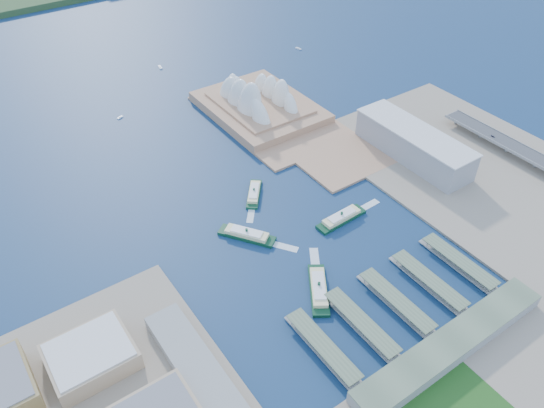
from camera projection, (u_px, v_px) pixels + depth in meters
ground at (330, 262)px, 515.90m from camera, size 3000.00×3000.00×0.00m
east_land at (525, 199)px, 588.75m from camera, size 240.00×500.00×3.00m
peninsula at (269, 116)px, 726.05m from camera, size 135.00×220.00×3.00m
opera_house at (259, 91)px, 718.03m from camera, size 134.00×180.00×58.00m
toaster_building at (413, 144)px, 638.80m from camera, size 45.00×155.00×35.00m
ferry_wharves at (396, 302)px, 471.78m from camera, size 184.00×90.00×9.30m
terminal_building at (451, 345)px, 431.60m from camera, size 200.00×28.00×12.00m
ferry_a at (247, 233)px, 539.72m from camera, size 46.46×57.37×11.24m
ferry_b at (254, 192)px, 592.91m from camera, size 42.18×47.48×9.60m
ferry_c at (319, 287)px, 483.88m from camera, size 46.96×59.58×11.58m
ferry_d at (341, 216)px, 559.49m from camera, size 60.18×17.76×11.26m
boat_b at (120, 117)px, 724.93m from camera, size 9.09×6.10×2.32m
boat_c at (298, 48)px, 899.59m from camera, size 5.16×11.86×2.58m
boat_e at (160, 67)px, 844.18m from camera, size 5.82×12.73×3.01m
car_c at (493, 136)px, 661.49m from camera, size 2.04×5.03×1.46m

